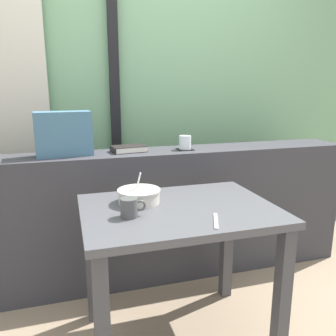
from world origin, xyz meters
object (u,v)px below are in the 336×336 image
(juice_glass, at_px, (185,143))
(soup_bowl, at_px, (139,196))
(fork_utensil, at_px, (216,221))
(closed_book, at_px, (129,149))
(ceramic_mug, at_px, (130,208))
(coaster_square, at_px, (185,149))
(throw_pillow, at_px, (63,134))
(breakfast_table, at_px, (179,233))

(juice_glass, relative_size, soup_bowl, 0.42)
(soup_bowl, relative_size, fork_utensil, 1.23)
(closed_book, distance_m, ceramic_mug, 0.74)
(fork_utensil, bearing_deg, coaster_square, 101.97)
(coaster_square, height_order, closed_book, closed_book)
(ceramic_mug, bearing_deg, fork_utensil, -25.03)
(coaster_square, relative_size, throw_pillow, 0.31)
(breakfast_table, height_order, juice_glass, juice_glass)
(juice_glass, relative_size, throw_pillow, 0.27)
(coaster_square, distance_m, juice_glass, 0.04)
(coaster_square, relative_size, fork_utensil, 0.59)
(juice_glass, distance_m, closed_book, 0.37)
(coaster_square, relative_size, juice_glass, 1.15)
(juice_glass, height_order, throw_pillow, throw_pillow)
(fork_utensil, bearing_deg, throw_pillow, 147.24)
(breakfast_table, distance_m, coaster_square, 0.73)
(breakfast_table, distance_m, soup_bowl, 0.26)
(juice_glass, height_order, soup_bowl, juice_glass)
(coaster_square, height_order, ceramic_mug, coaster_square)
(closed_book, height_order, soup_bowl, closed_book)
(soup_bowl, bearing_deg, closed_book, 84.69)
(coaster_square, xyz_separation_m, ceramic_mug, (-0.49, -0.68, -0.11))
(ceramic_mug, bearing_deg, coaster_square, 54.17)
(throw_pillow, relative_size, soup_bowl, 1.53)
(juice_glass, relative_size, closed_book, 0.38)
(breakfast_table, height_order, throw_pillow, throw_pillow)
(closed_book, xyz_separation_m, ceramic_mug, (-0.13, -0.71, -0.13))
(breakfast_table, distance_m, juice_glass, 0.75)
(closed_book, bearing_deg, soup_bowl, -95.31)
(juice_glass, xyz_separation_m, fork_utensil, (-0.16, -0.84, -0.19))
(coaster_square, xyz_separation_m, throw_pillow, (-0.75, 0.02, 0.13))
(breakfast_table, distance_m, throw_pillow, 0.91)
(breakfast_table, bearing_deg, juice_glass, 68.26)
(throw_pillow, bearing_deg, fork_utensil, -55.28)
(juice_glass, xyz_separation_m, ceramic_mug, (-0.49, -0.68, -0.15))
(closed_book, xyz_separation_m, soup_bowl, (-0.05, -0.54, -0.14))
(throw_pillow, bearing_deg, closed_book, 2.29)
(fork_utensil, relative_size, ceramic_mug, 1.50)
(juice_glass, relative_size, fork_utensil, 0.51)
(throw_pillow, bearing_deg, soup_bowl, -57.62)
(throw_pillow, xyz_separation_m, ceramic_mug, (0.26, -0.70, -0.24))
(soup_bowl, bearing_deg, coaster_square, 50.95)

